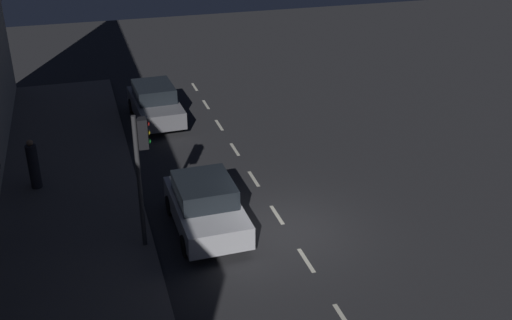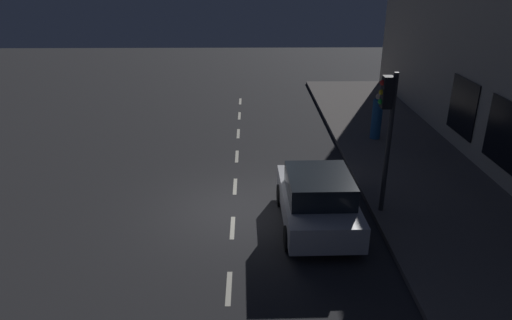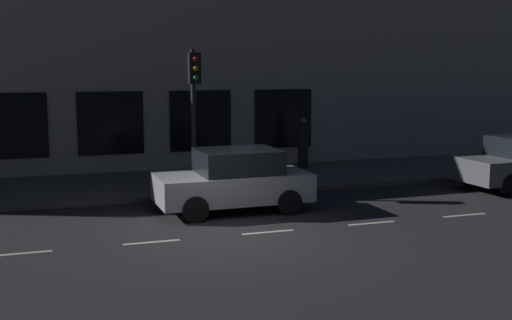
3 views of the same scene
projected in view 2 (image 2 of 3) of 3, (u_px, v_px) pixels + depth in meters
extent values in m
plane|color=#28282B|center=(234.00, 210.00, 13.63)|extent=(60.00, 60.00, 0.00)
cube|color=#5B5654|center=(444.00, 206.00, 13.68)|extent=(4.50, 32.00, 0.15)
cube|color=black|center=(504.00, 134.00, 14.46)|extent=(0.04, 2.16, 2.09)
cube|color=black|center=(463.00, 107.00, 17.28)|extent=(0.04, 2.16, 2.09)
cube|color=beige|center=(229.00, 288.00, 10.30)|extent=(0.12, 1.20, 0.01)
cube|color=beige|center=(233.00, 228.00, 12.70)|extent=(0.12, 1.20, 0.01)
cube|color=beige|center=(235.00, 186.00, 15.10)|extent=(0.12, 1.20, 0.01)
cube|color=beige|center=(237.00, 156.00, 17.50)|extent=(0.12, 1.20, 0.01)
cube|color=beige|center=(238.00, 134.00, 19.90)|extent=(0.12, 1.20, 0.01)
cube|color=beige|center=(239.00, 116.00, 22.30)|extent=(0.12, 1.20, 0.01)
cube|color=beige|center=(240.00, 101.00, 24.70)|extent=(0.12, 1.20, 0.01)
cylinder|color=#2D2D30|center=(388.00, 145.00, 12.57)|extent=(0.13, 0.13, 3.99)
cube|color=black|center=(387.00, 92.00, 12.00)|extent=(0.26, 0.32, 0.84)
sphere|color=red|center=(383.00, 83.00, 11.91)|extent=(0.15, 0.15, 0.15)
sphere|color=gold|center=(382.00, 92.00, 12.00)|extent=(0.15, 0.15, 0.15)
sphere|color=green|center=(381.00, 102.00, 12.10)|extent=(0.15, 0.15, 0.15)
cube|color=#B7B7BC|center=(317.00, 204.00, 12.63)|extent=(1.96, 3.89, 0.70)
cube|color=black|center=(319.00, 185.00, 12.24)|extent=(1.70, 2.04, 0.60)
cylinder|color=black|center=(281.00, 195.00, 13.83)|extent=(0.23, 0.64, 0.64)
cylinder|color=black|center=(340.00, 194.00, 13.88)|extent=(0.23, 0.64, 0.64)
cylinder|color=black|center=(289.00, 238.00, 11.62)|extent=(0.23, 0.64, 0.64)
cylinder|color=black|center=(358.00, 237.00, 11.67)|extent=(0.23, 0.64, 0.64)
cylinder|color=#1E5189|center=(377.00, 119.00, 18.66)|extent=(0.45, 0.45, 1.61)
sphere|color=beige|center=(379.00, 97.00, 18.30)|extent=(0.25, 0.25, 0.25)
cube|color=beige|center=(382.00, 97.00, 18.31)|extent=(0.05, 0.08, 0.07)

